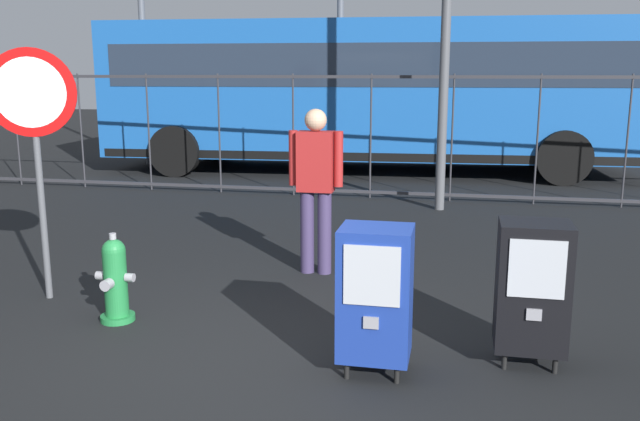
{
  "coord_description": "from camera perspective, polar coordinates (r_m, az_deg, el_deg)",
  "views": [
    {
      "loc": [
        1.41,
        -4.08,
        2.02
      ],
      "look_at": [
        0.3,
        1.2,
        0.9
      ],
      "focal_mm": 37.5,
      "sensor_mm": 36.0,
      "label": 1
    }
  ],
  "objects": [
    {
      "name": "newspaper_box_primary",
      "position": [
        4.53,
        4.74,
        -7.01
      ],
      "size": [
        0.48,
        0.42,
        1.02
      ],
      "color": "black",
      "rests_on": "ground_plane"
    },
    {
      "name": "pedestrian",
      "position": [
        6.69,
        -0.36,
        2.48
      ],
      "size": [
        0.55,
        0.22,
        1.67
      ],
      "color": "#382D51",
      "rests_on": "ground_plane"
    },
    {
      "name": "newspaper_box_secondary",
      "position": [
        4.88,
        17.65,
        -6.15
      ],
      "size": [
        0.48,
        0.42,
        1.02
      ],
      "color": "black",
      "rests_on": "ground_plane"
    },
    {
      "name": "bus_near",
      "position": [
        13.83,
        4.06,
        10.39
      ],
      "size": [
        10.64,
        3.3,
        3.0
      ],
      "rotation": [
        0.0,
        0.0,
        0.06
      ],
      "color": "#19519E",
      "rests_on": "ground_plane"
    },
    {
      "name": "fire_hydrant",
      "position": [
        5.75,
        -17.07,
        -5.7
      ],
      "size": [
        0.33,
        0.32,
        0.75
      ],
      "color": "#1E7238",
      "rests_on": "ground_plane"
    },
    {
      "name": "ground_plane",
      "position": [
        4.77,
        -6.68,
        -13.42
      ],
      "size": [
        60.0,
        60.0,
        0.0
      ],
      "primitive_type": "plane",
      "color": "black"
    },
    {
      "name": "fence_barrier",
      "position": [
        10.84,
        4.35,
        6.38
      ],
      "size": [
        18.03,
        0.04,
        2.0
      ],
      "color": "#2D2D33",
      "rests_on": "ground_plane"
    },
    {
      "name": "stop_sign",
      "position": [
        6.33,
        -23.24,
        6.98
      ],
      "size": [
        0.71,
        0.31,
        2.23
      ],
      "color": "#4C4F54",
      "rests_on": "ground_plane"
    },
    {
      "name": "bus_far",
      "position": [
        18.47,
        5.1,
        10.7
      ],
      "size": [
        10.74,
        3.91,
        3.0
      ],
      "rotation": [
        0.0,
        0.0,
        -0.14
      ],
      "color": "#19519E",
      "rests_on": "ground_plane"
    }
  ]
}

